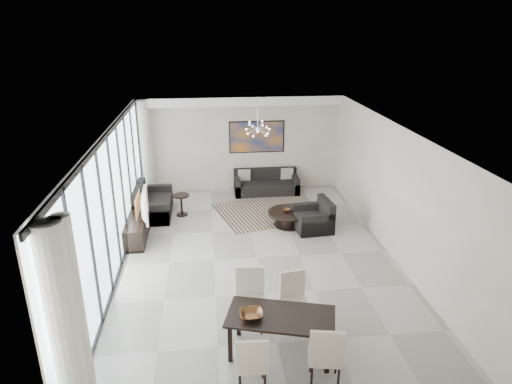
{
  "coord_description": "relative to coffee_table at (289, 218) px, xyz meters",
  "views": [
    {
      "loc": [
        -1.01,
        -8.91,
        4.93
      ],
      "look_at": [
        0.07,
        0.83,
        1.25
      ],
      "focal_mm": 32.0,
      "sensor_mm": 36.0,
      "label": 1
    }
  ],
  "objects": [
    {
      "name": "soffit",
      "position": [
        -1.01,
        2.68,
        2.56
      ],
      "size": [
        5.98,
        0.4,
        0.26
      ],
      "primitive_type": "cube",
      "color": "white",
      "rests_on": "room_shell"
    },
    {
      "name": "tv_console",
      "position": [
        -3.77,
        -0.29,
        0.05
      ],
      "size": [
        0.47,
        1.69,
        0.53
      ],
      "primitive_type": "cube",
      "color": "black",
      "rests_on": "floor"
    },
    {
      "name": "coffee_table",
      "position": [
        0.0,
        0.0,
        0.0
      ],
      "size": [
        1.08,
        1.08,
        0.38
      ],
      "color": "black",
      "rests_on": "floor"
    },
    {
      "name": "armchair",
      "position": [
        0.58,
        -0.29,
        0.05
      ],
      "size": [
        0.95,
        1.0,
        0.77
      ],
      "color": "black",
      "rests_on": "floor"
    },
    {
      "name": "room_shell",
      "position": [
        -0.55,
        -1.62,
        1.24
      ],
      "size": [
        6.0,
        9.0,
        2.9
      ],
      "color": "#A8A39B",
      "rests_on": "ground"
    },
    {
      "name": "window_wall",
      "position": [
        -3.86,
        -1.62,
        1.25
      ],
      "size": [
        0.37,
        8.95,
        2.9
      ],
      "color": "white",
      "rests_on": "floor"
    },
    {
      "name": "dining_chair_sw",
      "position": [
        -1.52,
        -5.5,
        0.33
      ],
      "size": [
        0.46,
        0.46,
        0.96
      ],
      "color": "beige",
      "rests_on": "floor"
    },
    {
      "name": "painting",
      "position": [
        -0.51,
        2.85,
        1.44
      ],
      "size": [
        1.68,
        0.04,
        0.98
      ],
      "primitive_type": "cube",
      "color": "#C0691A",
      "rests_on": "room_shell"
    },
    {
      "name": "sofa_main",
      "position": [
        -0.26,
        2.44,
        0.02
      ],
      "size": [
        1.94,
        0.79,
        0.7
      ],
      "color": "black",
      "rests_on": "floor"
    },
    {
      "name": "bowl_dining",
      "position": [
        -1.44,
        -4.71,
        0.52
      ],
      "size": [
        0.36,
        0.36,
        0.09
      ],
      "primitive_type": "imported",
      "rotation": [
        0.0,
        0.0,
        -0.02
      ],
      "color": "brown",
      "rests_on": "dining_table"
    },
    {
      "name": "dining_table",
      "position": [
        -0.99,
        -4.72,
        0.39
      ],
      "size": [
        1.82,
        1.25,
        0.69
      ],
      "color": "black",
      "rests_on": "floor"
    },
    {
      "name": "rug",
      "position": [
        -0.35,
        0.98,
        -0.21
      ],
      "size": [
        3.23,
        2.79,
        0.01
      ],
      "primitive_type": "cube",
      "rotation": [
        0.0,
        0.0,
        0.27
      ],
      "color": "black",
      "rests_on": "floor"
    },
    {
      "name": "dining_chair_ne",
      "position": [
        -0.64,
        -4.0,
        0.34
      ],
      "size": [
        0.52,
        0.52,
        0.97
      ],
      "color": "beige",
      "rests_on": "floor"
    },
    {
      "name": "television",
      "position": [
        -3.61,
        -0.35,
        0.63
      ],
      "size": [
        0.26,
        1.12,
        0.64
      ],
      "primitive_type": "imported",
      "rotation": [
        0.0,
        0.0,
        1.68
      ],
      "color": "gray",
      "rests_on": "tv_console"
    },
    {
      "name": "bowl_coffee",
      "position": [
        -0.06,
        0.02,
        0.2
      ],
      "size": [
        0.24,
        0.24,
        0.07
      ],
      "primitive_type": "imported",
      "rotation": [
        0.0,
        0.0,
        -0.14
      ],
      "color": "brown",
      "rests_on": "coffee_table"
    },
    {
      "name": "chandelier",
      "position": [
        -0.71,
        0.88,
        2.14
      ],
      "size": [
        0.66,
        0.66,
        0.71
      ],
      "color": "silver",
      "rests_on": "room_shell"
    },
    {
      "name": "loveseat",
      "position": [
        -3.56,
        1.09,
        0.06
      ],
      "size": [
        0.92,
        1.63,
        0.82
      ],
      "color": "black",
      "rests_on": "floor"
    },
    {
      "name": "dining_chair_se",
      "position": [
        -0.48,
        -5.52,
        0.38
      ],
      "size": [
        0.56,
        0.56,
        1.04
      ],
      "color": "beige",
      "rests_on": "floor"
    },
    {
      "name": "dining_chair_nw",
      "position": [
        -1.39,
        -3.93,
        0.39
      ],
      "size": [
        0.53,
        0.53,
        1.05
      ],
      "color": "beige",
      "rests_on": "floor"
    },
    {
      "name": "side_table",
      "position": [
        -2.76,
        0.97,
        0.18
      ],
      "size": [
        0.43,
        0.43,
        0.59
      ],
      "color": "black",
      "rests_on": "floor"
    }
  ]
}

